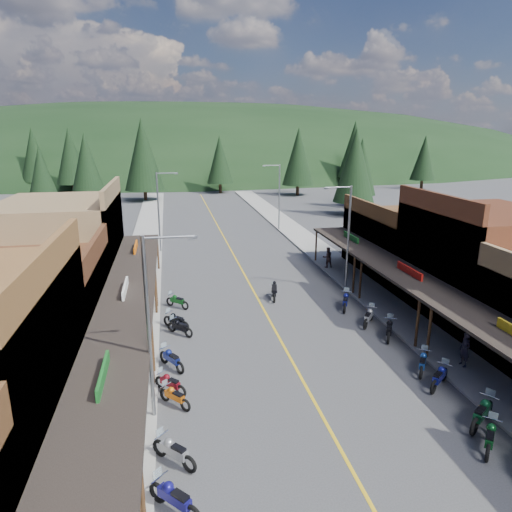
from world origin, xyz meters
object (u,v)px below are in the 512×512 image
shop_west_3 (65,247)px  bike_west_4 (174,450)px  bike_west_3 (174,497)px  bike_west_9 (176,320)px  pine_9 (361,167)px  pine_5 (354,149)px  bike_east_6 (423,362)px  pine_6 (424,158)px  pine_10 (87,166)px  pine_1 (70,156)px  rider_on_bike (274,292)px  streetlight_1 (160,209)px  bike_west_5 (175,396)px  pine_4 (298,156)px  pedestrian_east_b (327,257)px  bike_east_8 (369,316)px  bike_east_7 (389,328)px  shop_east_2 (482,264)px  pine_3 (220,160)px  shop_west_2 (31,307)px  bike_west_8 (180,326)px  bike_east_3 (490,436)px  bike_east_5 (439,376)px  pine_7 (34,155)px  bike_east_4 (482,412)px  bike_west_10 (177,300)px  shop_east_3 (406,244)px  pine_11 (355,165)px  bike_west_6 (170,382)px  streetlight_2 (347,233)px  bike_east_9 (346,300)px  bike_west_7 (171,358)px  pine_2 (143,154)px  pine_8 (42,178)px  streetlight_3 (278,194)px  streetlight_0 (152,321)px

shop_west_3 → bike_west_4: shop_west_3 is taller
bike_west_3 → bike_west_9: 14.36m
pine_9 → pine_5: bearing=69.7°
bike_east_6 → pine_6: bearing=94.8°
pine_5 → pine_10: 56.48m
pine_1 → rider_on_bike: bearing=-68.3°
streetlight_1 → bike_west_5: 27.59m
pine_4 → pedestrian_east_b: bearing=-102.7°
bike_east_8 → bike_west_9: bearing=-150.0°
pine_5 → bike_east_7: 78.11m
shop_east_2 → pine_3: 65.11m
shop_west_2 → streetlight_1: (6.80, 20.30, 1.93)m
bike_west_8 → bike_east_3: 16.97m
shop_east_2 → bike_east_5: size_ratio=5.18×
shop_east_2 → pine_9: size_ratio=1.01×
pine_7 → pedestrian_east_b: pine_7 is taller
streetlight_1 → bike_east_7: streetlight_1 is taller
streetlight_1 → bike_west_5: bearing=-88.5°
bike_east_4 → bike_west_9: bearing=-170.3°
bike_west_5 → bike_west_10: bearing=45.9°
bike_west_8 → bike_east_8: size_ratio=0.91×
bike_east_7 → pine_7: bearing=145.1°
shop_east_3 → pine_5: size_ratio=0.78×
bike_east_3 → pine_3: bearing=132.8°
pine_11 → bike_east_7: pine_11 is taller
bike_east_5 → bike_east_3: bearing=-47.5°
bike_west_6 → bike_east_4: size_ratio=0.81×
pine_7 → streetlight_2: bearing=-60.2°
bike_west_5 → bike_east_9: size_ratio=0.82×
pine_11 → bike_east_6: pine_11 is taller
pine_10 → bike_east_9: bearing=-62.9°
pine_11 → bike_west_7: bearing=-123.4°
streetlight_1 → pine_11: size_ratio=0.65×
bike_west_10 → rider_on_bike: (6.94, 0.37, 0.04)m
streetlight_1 → bike_east_9: streetlight_1 is taller
bike_east_7 → bike_east_9: 4.87m
pine_2 → pine_11: (30.00, -20.00, -0.80)m
bike_east_4 → bike_east_6: size_ratio=1.15×
pine_8 → bike_west_8: size_ratio=5.17×
pine_1 → pine_6: pine_1 is taller
shop_east_3 → bike_west_8: bearing=-154.8°
pine_3 → pedestrian_east_b: bearing=-86.2°
pine_5 → pine_8: bearing=-150.3°
bike_west_4 → shop_west_3: bearing=65.8°
bike_west_3 → bike_east_6: (12.52, 6.66, -0.06)m
pedestrian_east_b → bike_east_7: bearing=80.7°
streetlight_3 → streetlight_0: bearing=-111.1°
streetlight_1 → pine_2: pine_2 is taller
shop_east_2 → bike_east_6: (-7.59, -6.34, -2.94)m
shop_east_3 → bike_west_9: 21.46m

